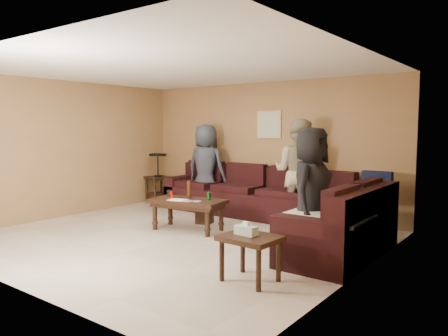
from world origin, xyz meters
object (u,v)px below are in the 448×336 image
end_table_left (158,177)px  person_left (206,167)px  sectional_sofa (275,207)px  coffee_table (188,204)px  person_right (311,192)px  side_table_right (250,242)px  waste_bin (205,215)px  person_middle (298,172)px

end_table_left → person_left: 1.41m
sectional_sofa → end_table_left: bearing=171.0°
coffee_table → sectional_sofa: bearing=46.2°
end_table_left → person_left: bearing=-0.8°
person_right → side_table_right: bearing=169.8°
coffee_table → waste_bin: (-0.09, 0.54, -0.28)m
waste_bin → person_middle: size_ratio=0.16×
sectional_sofa → end_table_left: size_ratio=4.34×
sectional_sofa → end_table_left: 3.31m
side_table_right → person_middle: 3.00m
sectional_sofa → person_right: person_right is taller
sectional_sofa → person_left: size_ratio=2.72×
coffee_table → side_table_right: bearing=-32.9°
waste_bin → person_middle: 1.76m
coffee_table → waste_bin: 0.61m
side_table_right → end_table_left: bearing=146.1°
coffee_table → person_left: 1.83m
person_middle → side_table_right: bearing=102.7°
person_middle → waste_bin: bearing=31.2°
coffee_table → end_table_left: size_ratio=1.19×
waste_bin → person_right: person_right is taller
coffee_table → person_right: bearing=-2.2°
waste_bin → person_middle: (1.29, 0.94, 0.75)m
sectional_sofa → coffee_table: bearing=-133.8°
side_table_right → waste_bin: bearing=139.1°
side_table_right → person_left: person_left is taller
sectional_sofa → side_table_right: size_ratio=7.23×
person_left → person_middle: person_middle is taller
person_left → person_middle: (2.07, -0.07, 0.04)m
waste_bin → person_left: 1.46m
person_left → coffee_table: bearing=112.7°
waste_bin → person_middle: person_middle is taller
sectional_sofa → waste_bin: bearing=-155.1°
side_table_right → person_right: size_ratio=0.39×
coffee_table → person_right: (2.18, -0.08, 0.40)m
end_table_left → waste_bin: size_ratio=3.66×
end_table_left → person_left: size_ratio=0.63×
sectional_sofa → person_left: person_left is taller
end_table_left → person_middle: person_middle is taller
person_left → person_middle: size_ratio=0.96×
waste_bin → person_left: (-0.79, 1.01, 0.71)m
end_table_left → person_middle: bearing=-1.5°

